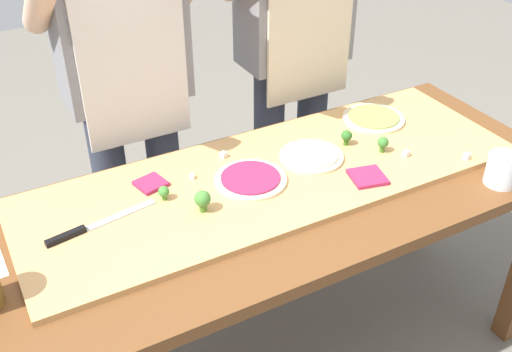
% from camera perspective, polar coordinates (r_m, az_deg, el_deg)
% --- Properties ---
extents(prep_table, '(1.86, 0.73, 0.76)m').
position_cam_1_polar(prep_table, '(1.85, 1.48, -4.22)').
color(prep_table, brown).
rests_on(prep_table, ground).
extents(cutting_board, '(1.55, 0.52, 0.02)m').
position_cam_1_polar(cutting_board, '(1.85, 1.69, 0.02)').
color(cutting_board, tan).
rests_on(cutting_board, prep_table).
extents(chefs_knife, '(0.32, 0.07, 0.02)m').
position_cam_1_polar(chefs_knife, '(1.68, -15.65, -4.75)').
color(chefs_knife, '#B7BABF').
rests_on(chefs_knife, cutting_board).
extents(pizza_whole_cheese_artichoke, '(0.20, 0.20, 0.02)m').
position_cam_1_polar(pizza_whole_cheese_artichoke, '(1.92, 5.24, 1.89)').
color(pizza_whole_cheese_artichoke, beige).
rests_on(pizza_whole_cheese_artichoke, cutting_board).
extents(pizza_whole_pesto_green, '(0.22, 0.22, 0.02)m').
position_cam_1_polar(pizza_whole_pesto_green, '(2.17, 11.00, 5.39)').
color(pizza_whole_pesto_green, beige).
rests_on(pizza_whole_pesto_green, cutting_board).
extents(pizza_whole_beet_magenta, '(0.22, 0.22, 0.02)m').
position_cam_1_polar(pizza_whole_beet_magenta, '(1.80, -0.52, -0.29)').
color(pizza_whole_beet_magenta, beige).
rests_on(pizza_whole_beet_magenta, cutting_board).
extents(pizza_slice_near_right, '(0.10, 0.10, 0.01)m').
position_cam_1_polar(pizza_slice_near_right, '(1.81, -9.87, -0.70)').
color(pizza_slice_near_right, '#9E234C').
rests_on(pizza_slice_near_right, cutting_board).
extents(pizza_slice_center, '(0.12, 0.12, 0.01)m').
position_cam_1_polar(pizza_slice_center, '(1.85, 10.46, -0.08)').
color(pizza_slice_center, '#9E234C').
rests_on(pizza_slice_center, cutting_board).
extents(broccoli_floret_center_right, '(0.05, 0.05, 0.07)m').
position_cam_1_polar(broccoli_floret_center_right, '(1.67, -5.03, -2.25)').
color(broccoli_floret_center_right, '#487A23').
rests_on(broccoli_floret_center_right, cutting_board).
extents(broccoli_floret_center_left, '(0.04, 0.04, 0.05)m').
position_cam_1_polar(broccoli_floret_center_left, '(1.99, 8.52, 3.72)').
color(broccoli_floret_center_left, '#366618').
rests_on(broccoli_floret_center_left, cutting_board).
extents(broccoli_floret_front_mid, '(0.04, 0.04, 0.05)m').
position_cam_1_polar(broccoli_floret_front_mid, '(1.97, 11.86, 3.05)').
color(broccoli_floret_front_mid, '#3F7220').
rests_on(broccoli_floret_front_mid, cutting_board).
extents(broccoli_floret_back_left, '(0.03, 0.03, 0.04)m').
position_cam_1_polar(broccoli_floret_back_left, '(1.74, -8.67, -1.51)').
color(broccoli_floret_back_left, '#487A23').
rests_on(broccoli_floret_back_left, cutting_board).
extents(cheese_crumble_a, '(0.02, 0.02, 0.02)m').
position_cam_1_polar(cheese_crumble_a, '(1.98, 13.94, 2.07)').
color(cheese_crumble_a, silver).
rests_on(cheese_crumble_a, cutting_board).
extents(cheese_crumble_b, '(0.02, 0.02, 0.02)m').
position_cam_1_polar(cheese_crumble_b, '(1.92, -3.08, 2.01)').
color(cheese_crumble_b, silver).
rests_on(cheese_crumble_b, cutting_board).
extents(cheese_crumble_c, '(0.02, 0.02, 0.02)m').
position_cam_1_polar(cheese_crumble_c, '(2.02, 19.22, 1.77)').
color(cheese_crumble_c, silver).
rests_on(cheese_crumble_c, cutting_board).
extents(cheese_crumble_d, '(0.02, 0.02, 0.01)m').
position_cam_1_polar(cheese_crumble_d, '(1.83, -6.02, -0.05)').
color(cheese_crumble_d, white).
rests_on(cheese_crumble_d, cutting_board).
extents(flour_cup, '(0.10, 0.10, 0.10)m').
position_cam_1_polar(flour_cup, '(1.96, 22.16, 0.42)').
color(flour_cup, white).
rests_on(flour_cup, prep_table).
extents(cook_left, '(0.54, 0.39, 1.67)m').
position_cam_1_polar(cook_left, '(2.03, -12.17, 9.70)').
color(cook_left, '#333847').
rests_on(cook_left, ground).
extents(cook_right, '(0.54, 0.39, 1.67)m').
position_cam_1_polar(cook_right, '(2.27, 3.71, 13.06)').
color(cook_right, '#333847').
rests_on(cook_right, ground).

